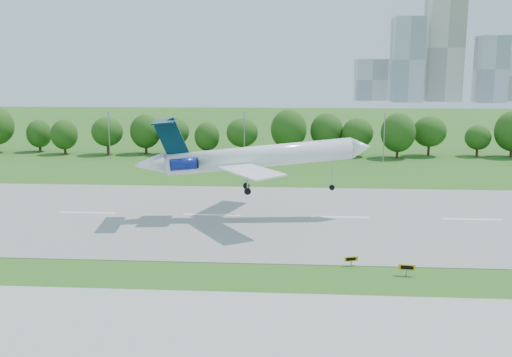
# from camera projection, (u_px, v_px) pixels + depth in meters

# --- Properties ---
(ground) EXTENTS (600.00, 600.00, 0.00)m
(ground) POSITION_uv_depth(u_px,v_px,m) (356.00, 274.00, 63.64)
(ground) COLOR #2B5516
(ground) RESTS_ON ground
(runway) EXTENTS (400.00, 45.00, 0.08)m
(runway) POSITION_uv_depth(u_px,v_px,m) (340.00, 217.00, 88.15)
(runway) COLOR gray
(runway) RESTS_ON ground
(taxiway) EXTENTS (400.00, 23.00, 0.08)m
(taxiway) POSITION_uv_depth(u_px,v_px,m) (379.00, 351.00, 45.98)
(taxiway) COLOR #ADADA8
(taxiway) RESTS_ON ground
(tree_line) EXTENTS (288.40, 8.40, 10.40)m
(tree_line) POSITION_uv_depth(u_px,v_px,m) (322.00, 133.00, 152.71)
(tree_line) COLOR #382314
(tree_line) RESTS_ON ground
(light_poles) EXTENTS (175.90, 0.25, 12.19)m
(light_poles) POSITION_uv_depth(u_px,v_px,m) (314.00, 136.00, 143.05)
(light_poles) COLOR gray
(light_poles) RESTS_ON ground
(skyline) EXTENTS (127.00, 52.00, 80.00)m
(skyline) POSITION_uv_depth(u_px,v_px,m) (438.00, 61.00, 434.11)
(skyline) COLOR #B2B2B7
(skyline) RESTS_ON ground
(airliner) EXTENTS (36.44, 26.23, 11.59)m
(airliner) POSITION_uv_depth(u_px,v_px,m) (248.00, 157.00, 87.17)
(airliner) COLOR white
(airliner) RESTS_ON ground
(taxi_sign_left) EXTENTS (1.59, 0.66, 1.13)m
(taxi_sign_left) POSITION_uv_depth(u_px,v_px,m) (351.00, 259.00, 66.05)
(taxi_sign_left) COLOR gray
(taxi_sign_left) RESTS_ON ground
(taxi_sign_centre) EXTENTS (1.85, 0.42, 1.29)m
(taxi_sign_centre) POSITION_uv_depth(u_px,v_px,m) (407.00, 267.00, 62.86)
(taxi_sign_centre) COLOR gray
(taxi_sign_centre) RESTS_ON ground
(service_vehicle_a) EXTENTS (3.55, 2.10, 1.11)m
(service_vehicle_a) POSITION_uv_depth(u_px,v_px,m) (248.00, 160.00, 142.62)
(service_vehicle_a) COLOR white
(service_vehicle_a) RESTS_ON ground
(service_vehicle_b) EXTENTS (4.32, 2.98, 1.37)m
(service_vehicle_b) POSITION_uv_depth(u_px,v_px,m) (157.00, 158.00, 144.03)
(service_vehicle_b) COLOR silver
(service_vehicle_b) RESTS_ON ground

